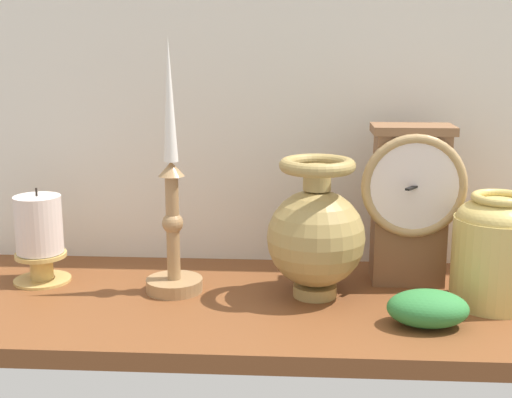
# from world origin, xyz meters

# --- Properties ---
(ground_plane) EXTENTS (1.00, 0.36, 0.02)m
(ground_plane) POSITION_xyz_m (0.00, 0.00, -0.01)
(ground_plane) COLOR brown
(back_wall) EXTENTS (1.20, 0.02, 0.65)m
(back_wall) POSITION_xyz_m (0.00, 0.18, 0.33)
(back_wall) COLOR silver
(back_wall) RESTS_ON ground_plane
(mantel_clock) EXTENTS (0.15, 0.09, 0.23)m
(mantel_clock) POSITION_xyz_m (0.18, 0.08, 0.12)
(mantel_clock) COLOR brown
(mantel_clock) RESTS_ON ground_plane
(candlestick_tall_left) EXTENTS (0.08, 0.08, 0.35)m
(candlestick_tall_left) POSITION_xyz_m (-0.15, 0.02, 0.11)
(candlestick_tall_left) COLOR #A27B4F
(candlestick_tall_left) RESTS_ON ground_plane
(brass_vase_bulbous) EXTENTS (0.13, 0.13, 0.19)m
(brass_vase_bulbous) POSITION_xyz_m (0.05, 0.02, 0.09)
(brass_vase_bulbous) COLOR #A2874C
(brass_vase_bulbous) RESTS_ON ground_plane
(brass_vase_jar) EXTENTS (0.11, 0.11, 0.15)m
(brass_vase_jar) POSITION_xyz_m (0.28, -0.00, 0.08)
(brass_vase_jar) COLOR tan
(brass_vase_jar) RESTS_ON ground_plane
(pillar_candle_front) EXTENTS (0.08, 0.08, 0.14)m
(pillar_candle_front) POSITION_xyz_m (-0.35, 0.05, 0.07)
(pillar_candle_front) COLOR tan
(pillar_candle_front) RESTS_ON ground_plane
(ivy_sprig) EXTENTS (0.10, 0.07, 0.05)m
(ivy_sprig) POSITION_xyz_m (0.18, -0.08, 0.02)
(ivy_sprig) COLOR #2F7938
(ivy_sprig) RESTS_ON ground_plane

